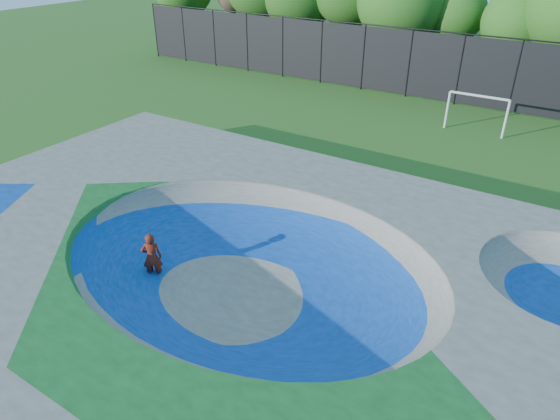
{
  "coord_description": "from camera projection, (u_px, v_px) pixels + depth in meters",
  "views": [
    {
      "loc": [
        6.71,
        -8.92,
        9.05
      ],
      "look_at": [
        -0.83,
        3.0,
        1.1
      ],
      "focal_mm": 32.0,
      "sensor_mm": 36.0,
      "label": 1
    }
  ],
  "objects": [
    {
      "name": "fence",
      "position": [
        460.0,
        69.0,
        28.57
      ],
      "size": [
        48.09,
        0.09,
        4.04
      ],
      "color": "black",
      "rests_on": "ground"
    },
    {
      "name": "skater",
      "position": [
        152.0,
        257.0,
        14.42
      ],
      "size": [
        0.68,
        0.66,
        1.57
      ],
      "primitive_type": "imported",
      "rotation": [
        0.0,
        0.0,
        3.85
      ],
      "color": "red",
      "rests_on": "ground"
    },
    {
      "name": "ground",
      "position": [
        248.0,
        295.0,
        14.14
      ],
      "size": [
        120.0,
        120.0,
        0.0
      ],
      "primitive_type": "plane",
      "color": "#295818",
      "rests_on": "ground"
    },
    {
      "name": "soccer_goal",
      "position": [
        477.0,
        107.0,
        24.8
      ],
      "size": [
        2.98,
        0.12,
        1.97
      ],
      "color": "silver",
      "rests_on": "ground"
    },
    {
      "name": "skateboard",
      "position": [
        155.0,
        278.0,
        14.8
      ],
      "size": [
        0.75,
        0.66,
        0.05
      ],
      "primitive_type": "cube",
      "rotation": [
        0.0,
        0.0,
        0.67
      ],
      "color": "black",
      "rests_on": "ground"
    },
    {
      "name": "treeline",
      "position": [
        463.0,
        3.0,
        31.31
      ],
      "size": [
        53.61,
        7.34,
        8.63
      ],
      "color": "#4B3A25",
      "rests_on": "ground"
    },
    {
      "name": "skate_deck",
      "position": [
        248.0,
        274.0,
        13.78
      ],
      "size": [
        22.0,
        14.0,
        1.5
      ],
      "primitive_type": "cube",
      "color": "gray",
      "rests_on": "ground"
    }
  ]
}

